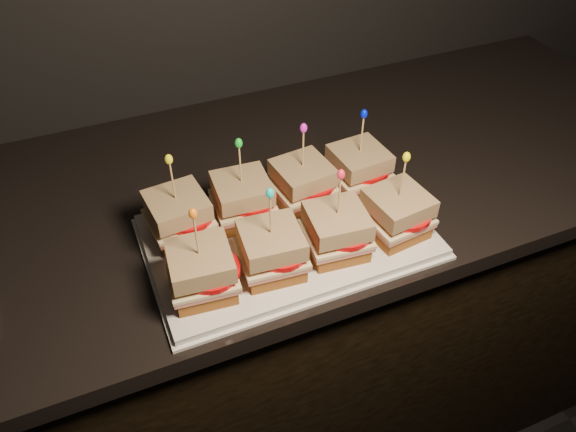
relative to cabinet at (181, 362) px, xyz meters
name	(u,v)px	position (x,y,z in m)	size (l,w,h in m)	color
cabinet	(181,362)	(0.00, 0.00, 0.00)	(2.24, 0.63, 0.89)	black
granite_slab	(149,217)	(0.00, 0.00, 0.46)	(2.28, 0.67, 0.03)	black
platter	(288,236)	(0.20, -0.17, 0.49)	(0.46, 0.28, 0.02)	white
platter_rim	(288,239)	(0.20, -0.17, 0.48)	(0.47, 0.30, 0.01)	white
sandwich_0_bread_bot	(181,228)	(0.04, -0.10, 0.51)	(0.09, 0.09, 0.02)	brown
sandwich_0_ham	(180,221)	(0.04, -0.10, 0.53)	(0.10, 0.09, 0.01)	#C66055
sandwich_0_cheese	(179,218)	(0.04, -0.10, 0.53)	(0.10, 0.10, 0.01)	beige
sandwich_0_tomato	(187,215)	(0.05, -0.11, 0.54)	(0.09, 0.09, 0.01)	red
sandwich_0_bread_top	(177,205)	(0.04, -0.10, 0.56)	(0.09, 0.09, 0.03)	brown
sandwich_0_pick	(173,183)	(0.04, -0.10, 0.60)	(0.00, 0.00, 0.09)	tan
sandwich_0_frill	(169,159)	(0.04, -0.10, 0.65)	(0.01, 0.01, 0.02)	yellow
sandwich_1_bread_bot	(243,211)	(0.15, -0.10, 0.51)	(0.09, 0.09, 0.02)	brown
sandwich_1_ham	(243,204)	(0.15, -0.10, 0.53)	(0.10, 0.09, 0.01)	#C66055
sandwich_1_cheese	(243,201)	(0.15, -0.10, 0.53)	(0.10, 0.10, 0.01)	beige
sandwich_1_tomato	(250,198)	(0.16, -0.11, 0.54)	(0.09, 0.09, 0.01)	red
sandwich_1_bread_top	(242,188)	(0.15, -0.10, 0.56)	(0.09, 0.09, 0.03)	brown
sandwich_1_pick	(240,166)	(0.15, -0.10, 0.60)	(0.00, 0.00, 0.09)	tan
sandwich_1_frill	(239,143)	(0.15, -0.10, 0.65)	(0.01, 0.01, 0.02)	green
sandwich_2_bread_bot	(302,195)	(0.26, -0.10, 0.51)	(0.09, 0.09, 0.02)	brown
sandwich_2_ham	(302,188)	(0.26, -0.10, 0.53)	(0.10, 0.09, 0.01)	#C66055
sandwich_2_cheese	(302,185)	(0.26, -0.10, 0.53)	(0.10, 0.10, 0.01)	beige
sandwich_2_tomato	(310,182)	(0.27, -0.11, 0.54)	(0.09, 0.09, 0.01)	red
sandwich_2_bread_top	(303,173)	(0.26, -0.10, 0.56)	(0.09, 0.09, 0.03)	brown
sandwich_2_pick	(303,151)	(0.26, -0.10, 0.60)	(0.00, 0.00, 0.09)	tan
sandwich_2_frill	(304,128)	(0.26, -0.10, 0.65)	(0.01, 0.01, 0.02)	#CB1BCC
sandwich_3_bread_bot	(357,181)	(0.37, -0.10, 0.51)	(0.09, 0.09, 0.02)	brown
sandwich_3_ham	(358,174)	(0.37, -0.10, 0.53)	(0.10, 0.09, 0.01)	#C66055
sandwich_3_cheese	(358,170)	(0.37, -0.10, 0.53)	(0.10, 0.10, 0.01)	beige
sandwich_3_tomato	(366,167)	(0.38, -0.11, 0.54)	(0.09, 0.09, 0.01)	red
sandwich_3_bread_top	(359,158)	(0.37, -0.10, 0.56)	(0.09, 0.09, 0.03)	brown
sandwich_3_pick	(362,137)	(0.37, -0.10, 0.60)	(0.00, 0.00, 0.09)	tan
sandwich_3_frill	(364,114)	(0.37, -0.10, 0.65)	(0.01, 0.01, 0.02)	#0312D4
sandwich_4_bread_bot	(204,284)	(0.04, -0.24, 0.51)	(0.09, 0.09, 0.02)	brown
sandwich_4_ham	(202,277)	(0.04, -0.24, 0.53)	(0.10, 0.09, 0.01)	#C66055
sandwich_4_cheese	(202,273)	(0.04, -0.24, 0.53)	(0.10, 0.10, 0.01)	beige
sandwich_4_tomato	(210,270)	(0.05, -0.24, 0.54)	(0.09, 0.09, 0.01)	red
sandwich_4_bread_top	(200,261)	(0.04, -0.24, 0.56)	(0.09, 0.09, 0.03)	brown
sandwich_4_pick	(197,238)	(0.04, -0.24, 0.60)	(0.00, 0.00, 0.09)	tan
sandwich_4_frill	(193,214)	(0.04, -0.24, 0.65)	(0.01, 0.01, 0.02)	orange
sandwich_5_bread_bot	(272,263)	(0.15, -0.24, 0.51)	(0.09, 0.09, 0.02)	brown
sandwich_5_ham	(272,256)	(0.15, -0.24, 0.53)	(0.10, 0.09, 0.01)	#C66055
sandwich_5_cheese	(272,253)	(0.15, -0.24, 0.53)	(0.10, 0.10, 0.01)	beige
sandwich_5_tomato	(280,250)	(0.16, -0.24, 0.54)	(0.09, 0.09, 0.01)	red
sandwich_5_bread_top	(271,240)	(0.15, -0.24, 0.56)	(0.09, 0.09, 0.03)	brown
sandwich_5_pick	(271,217)	(0.15, -0.24, 0.60)	(0.00, 0.00, 0.09)	tan
sandwich_5_frill	(270,193)	(0.15, -0.24, 0.65)	(0.01, 0.01, 0.02)	#0FC6C0
sandwich_6_bread_bot	(335,244)	(0.26, -0.24, 0.51)	(0.09, 0.09, 0.02)	brown
sandwich_6_ham	(336,237)	(0.26, -0.24, 0.53)	(0.10, 0.09, 0.01)	#C66055
sandwich_6_cheese	(336,233)	(0.26, -0.24, 0.53)	(0.10, 0.10, 0.01)	beige
sandwich_6_tomato	(345,230)	(0.27, -0.24, 0.54)	(0.09, 0.09, 0.01)	red
sandwich_6_bread_top	(337,221)	(0.26, -0.24, 0.56)	(0.09, 0.09, 0.03)	brown
sandwich_6_pick	(339,198)	(0.26, -0.24, 0.60)	(0.00, 0.00, 0.09)	tan
sandwich_6_frill	(341,174)	(0.26, -0.24, 0.65)	(0.01, 0.01, 0.02)	#F0233F
sandwich_7_bread_bot	(395,226)	(0.37, -0.24, 0.51)	(0.09, 0.09, 0.02)	brown
sandwich_7_ham	(396,219)	(0.37, -0.24, 0.53)	(0.10, 0.09, 0.01)	#C66055
sandwich_7_cheese	(396,216)	(0.37, -0.24, 0.53)	(0.10, 0.10, 0.01)	beige
sandwich_7_tomato	(405,212)	(0.38, -0.24, 0.54)	(0.09, 0.09, 0.01)	red
sandwich_7_bread_top	(399,203)	(0.37, -0.24, 0.56)	(0.09, 0.09, 0.03)	brown
sandwich_7_pick	(402,181)	(0.37, -0.24, 0.60)	(0.00, 0.00, 0.09)	tan
sandwich_7_frill	(407,157)	(0.37, -0.24, 0.65)	(0.01, 0.01, 0.02)	#F7EE05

